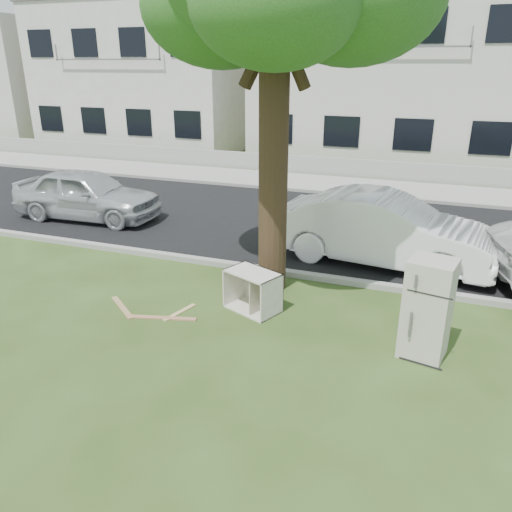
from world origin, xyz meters
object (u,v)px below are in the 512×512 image
(cabinet, at_px, (253,291))
(car_left, at_px, (87,194))
(car_center, at_px, (384,230))
(fridge, at_px, (427,309))

(cabinet, distance_m, car_left, 7.37)
(car_center, relative_size, car_left, 1.13)
(fridge, relative_size, car_center, 0.33)
(fridge, xyz_separation_m, cabinet, (-2.95, 0.51, -0.41))
(fridge, height_order, car_center, fridge)
(car_center, distance_m, car_left, 8.29)
(cabinet, height_order, car_left, car_left)
(cabinet, xyz_separation_m, car_left, (-6.37, 3.69, 0.34))
(fridge, distance_m, car_left, 10.23)
(car_center, height_order, car_left, car_center)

